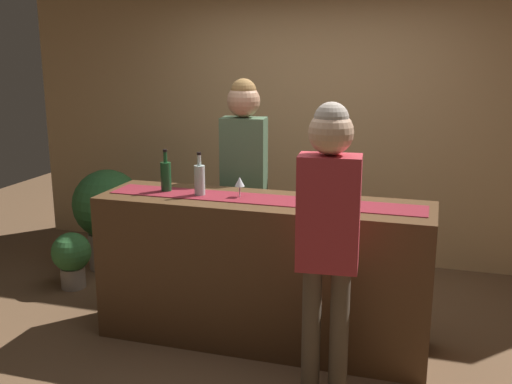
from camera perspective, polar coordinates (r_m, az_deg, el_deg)
name	(u,v)px	position (r m, az deg, el deg)	size (l,w,h in m)	color
ground_plane	(262,339)	(4.37, 0.59, -13.89)	(10.00, 10.00, 0.00)	brown
back_wall	(319,109)	(5.75, 6.02, 7.88)	(6.00, 0.12, 2.90)	tan
bar_counter	(262,271)	(4.16, 0.60, -7.61)	(2.27, 0.60, 1.03)	#543821
counter_runner_cloth	(262,199)	(4.00, 0.62, -0.70)	(2.15, 0.28, 0.01)	maroon
wine_bottle_green	(166,176)	(4.25, -8.61, 1.53)	(0.07, 0.07, 0.30)	#194723
wine_bottle_clear	(200,179)	(4.11, -5.42, 1.20)	(0.07, 0.07, 0.30)	#B2C6C1
wine_glass_near_customer	(240,182)	(4.04, -1.57, 0.93)	(0.07, 0.07, 0.14)	silver
wine_glass_mid_counter	(327,190)	(3.83, 6.82, 0.15)	(0.07, 0.07, 0.14)	silver
bartender	(244,166)	(4.61, -1.17, 2.47)	(0.36, 0.25, 1.80)	#26262B
customer_sipping	(328,222)	(3.31, 6.93, -2.86)	(0.36, 0.24, 1.74)	brown
potted_plant_tall	(108,212)	(5.70, -13.97, -1.84)	(0.64, 0.64, 0.93)	#9E9389
potted_plant_small	(72,256)	(5.36, -17.22, -5.89)	(0.34, 0.34, 0.49)	#9E9389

